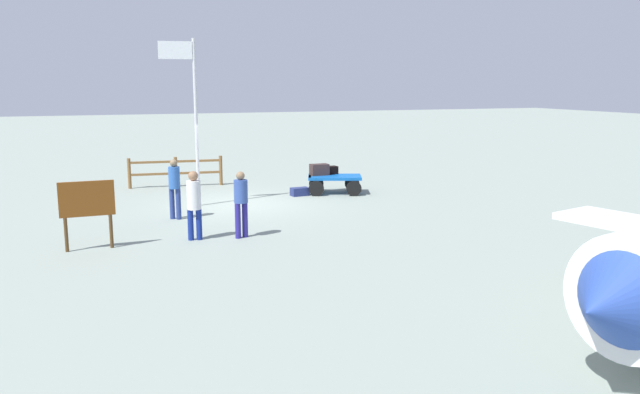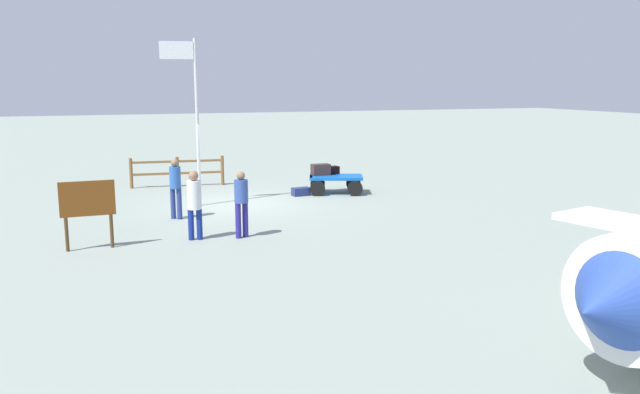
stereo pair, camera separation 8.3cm
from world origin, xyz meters
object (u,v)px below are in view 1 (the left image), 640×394
Objects in this scene: suitcase_tan at (329,170)px; worker_supervisor at (175,185)px; flagpole at (191,107)px; suitcase_maroon at (319,170)px; worker_lead at (241,199)px; worker_trailing at (194,200)px; luggage_cart at (334,181)px; signboard at (87,204)px; suitcase_grey at (300,192)px.

suitcase_tan is 0.39× the size of worker_supervisor.
flagpole is at bearing 11.96° from suitcase_tan.
suitcase_maroon is 0.38× the size of worker_lead.
worker_supervisor is (0.11, -2.57, -0.02)m from worker_trailing.
worker_lead reaches higher than luggage_cart.
worker_lead is 4.95m from flagpole.
worker_supervisor reaches higher than suitcase_maroon.
suitcase_grey is at bearing -143.62° from signboard.
luggage_cart is 3.33× the size of suitcase_maroon.
luggage_cart is 0.64m from suitcase_maroon.
suitcase_grey is 5.06m from worker_supervisor.
suitcase_maroon reaches higher than suitcase_grey.
suitcase_tan is 5.44m from flagpole.
suitcase_tan is at bearing -85.20° from luggage_cart.
worker_trailing is 4.82m from flagpole.
worker_supervisor is 3.51m from signboard.
suitcase_maroon is 5.05m from flagpole.
suitcase_grey is at bearing -131.55° from worker_trailing.
signboard reaches higher than suitcase_grey.
suitcase_maroon is at bearing -168.45° from flagpole.
luggage_cart is at bearing -178.64° from suitcase_grey.
worker_trailing reaches higher than suitcase_tan.
suitcase_maroon is 0.39× the size of signboard.
worker_supervisor is 0.33× the size of flagpole.
worker_lead reaches higher than suitcase_tan.
luggage_cart is at bearing -131.32° from worker_lead.
worker_supervisor reaches higher than suitcase_grey.
worker_lead is at bearing 53.13° from suitcase_maroon.
flagpole reaches higher than suitcase_grey.
signboard reaches higher than luggage_cart.
worker_supervisor is at bearing -130.83° from signboard.
suitcase_grey is 4.66m from flagpole.
worker_supervisor is (1.22, -2.75, 0.00)m from worker_lead.
worker_supervisor is (5.69, 2.33, 0.52)m from luggage_cart.
luggage_cart is 0.41× the size of flagpole.
worker_trailing is at bearing 43.91° from suitcase_tan.
flagpole reaches higher than worker_supervisor.
flagpole is (-0.82, -1.73, 2.07)m from worker_supervisor.
signboard is at bearing 36.38° from suitcase_grey.
suitcase_tan reaches higher than suitcase_grey.
luggage_cart is 1.31× the size of signboard.
signboard is (6.73, 4.95, 0.93)m from suitcase_grey.
suitcase_tan is 6.29m from worker_supervisor.
suitcase_maroon is 0.12× the size of flagpole.
worker_supervisor is at bearing -66.05° from worker_lead.
suitcase_tan is 0.42× the size of signboard.
flagpole is at bearing 8.93° from suitcase_grey.
luggage_cart is at bearing 94.80° from suitcase_tan.
worker_trailing is (5.57, 4.91, 0.53)m from luggage_cart.
suitcase_tan is (0.04, -0.43, 0.31)m from luggage_cart.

